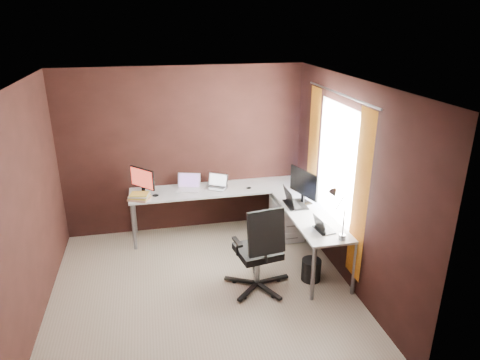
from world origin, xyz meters
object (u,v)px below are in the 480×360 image
drawer_pedestal (287,218)px  wastebasket (311,270)px  laptop_silver (217,185)px  book_stack (139,197)px  laptop_white (189,186)px  laptop_black_small (322,227)px  monitor_right (304,184)px  monitor_left (142,180)px  laptop_black_big (293,202)px  office_chair (259,265)px  desk_lamp (337,208)px

drawer_pedestal → wastebasket: drawer_pedestal is taller
laptop_silver → book_stack: laptop_silver is taller
laptop_white → wastebasket: (1.36, -1.58, -0.64)m
laptop_silver → laptop_black_small: (1.02, -1.62, -0.00)m
monitor_right → laptop_white: (-1.49, 0.83, -0.22)m
monitor_left → monitor_right: size_ratio=0.72×
laptop_white → wastebasket: size_ratio=1.39×
laptop_black_big → book_stack: laptop_black_big is taller
drawer_pedestal → laptop_black_big: 0.68m
monitor_left → office_chair: (1.32, -1.55, -0.63)m
laptop_black_big → desk_lamp: bearing=-169.2°
monitor_left → book_stack: size_ratio=1.17×
book_stack → laptop_black_small: bearing=-33.6°
drawer_pedestal → monitor_right: monitor_right is taller
desk_lamp → wastebasket: 1.01m
laptop_white → book_stack: bearing=-145.4°
laptop_white → laptop_black_big: laptop_black_big is taller
monitor_left → desk_lamp: size_ratio=0.66×
laptop_black_small → wastebasket: size_ratio=1.00×
laptop_silver → desk_lamp: 2.14m
monitor_right → wastebasket: size_ratio=1.98×
laptop_silver → laptop_white: bearing=-153.9°
monitor_left → office_chair: bearing=-1.9°
laptop_white → wastebasket: 2.18m
monitor_left → laptop_black_big: size_ratio=1.07×
laptop_black_big → desk_lamp: 1.03m
drawer_pedestal → laptop_white: (-1.41, 0.41, 0.48)m
drawer_pedestal → monitor_right: size_ratio=1.07×
laptop_black_big → office_chair: 1.08m
monitor_right → book_stack: monitor_right is taller
laptop_white → laptop_silver: laptop_white is taller
monitor_right → monitor_left: bearing=53.3°
book_stack → desk_lamp: bearing=-36.0°
office_chair → wastebasket: bearing=-6.3°
laptop_white → desk_lamp: bearing=-34.4°
monitor_right → wastebasket: monitor_right is taller
laptop_silver → laptop_black_big: laptop_black_big is taller
book_stack → desk_lamp: size_ratio=0.57×
monitor_left → drawer_pedestal: bearing=38.2°
drawer_pedestal → monitor_right: bearing=-79.2°
monitor_right → book_stack: size_ratio=1.63×
drawer_pedestal → laptop_silver: laptop_silver is taller
laptop_white → book_stack: 0.75m
laptop_white → book_stack: (-0.72, -0.24, -0.01)m
laptop_white → desk_lamp: (1.51, -1.85, 0.33)m
monitor_left → laptop_silver: (1.08, 0.03, -0.18)m
drawer_pedestal → monitor_left: size_ratio=1.50×
monitor_left → desk_lamp: bearing=8.2°
desk_lamp → wastebasket: bearing=97.7°
laptop_silver → monitor_left: bearing=-147.0°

